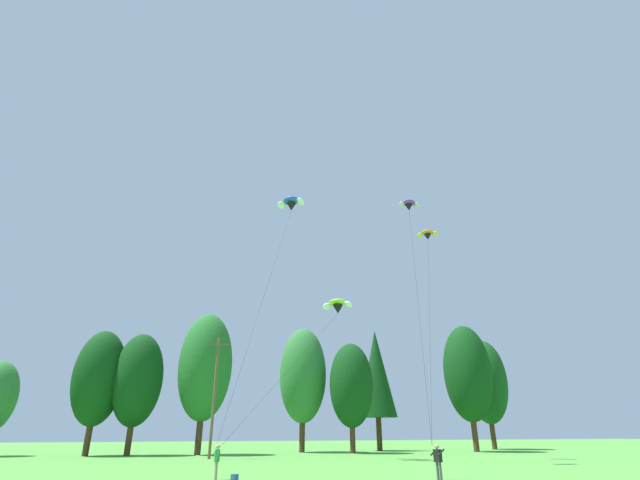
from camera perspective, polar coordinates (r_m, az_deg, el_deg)
name	(u,v)px	position (r m, az deg, el deg)	size (l,w,h in m)	color
treeline_tree_c	(99,378)	(54.81, -25.91, -15.20)	(5.11, 5.11, 12.28)	#472D19
treeline_tree_d	(138,379)	(53.82, -21.82, -15.87)	(5.06, 5.06, 12.06)	#472D19
treeline_tree_e	(205,366)	(53.41, -14.13, -15.05)	(5.74, 5.74, 14.61)	#472D19
treeline_tree_f	(303,375)	(57.99, -2.15, -16.47)	(5.64, 5.64, 14.22)	#472D19
treeline_tree_g	(351,385)	(55.55, 3.93, -17.59)	(5.02, 5.02, 11.94)	#472D19
treeline_tree_h	(376,373)	(62.72, 7.06, -16.15)	(4.87, 4.87, 14.86)	#472D19
treeline_tree_i	(467,373)	(62.17, 17.95, -15.51)	(5.81, 5.81, 14.85)	#472D19
treeline_tree_j	(486,381)	(70.63, 20.02, -16.27)	(5.66, 5.66, 14.30)	#472D19
utility_pole	(215,392)	(45.74, -13.05, -18.06)	(2.20, 0.26, 10.66)	brown
kite_flyer_near	(217,459)	(26.64, -12.76, -25.12)	(0.25, 0.57, 1.69)	gray
kite_flyer_mid	(438,459)	(26.66, 14.53, -24.95)	(0.67, 0.70, 1.69)	#4C4C51
parafoil_kite_high_lime_white	(338,306)	(45.56, 2.22, -8.20)	(13.55, 16.59, 13.29)	#93D633
parafoil_kite_mid_purple	(409,205)	(43.09, 11.06, 4.30)	(6.80, 11.27, 20.49)	purple
parafoil_kite_far_blue_white	(291,204)	(47.56, -3.63, 4.57)	(8.44, 16.13, 23.65)	blue
parafoil_kite_low_orange	(428,235)	(49.33, 13.30, 0.65)	(11.68, 16.93, 20.29)	orange
backpack	(234,479)	(25.05, -10.64, -27.27)	(0.32, 0.24, 0.40)	#234C89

